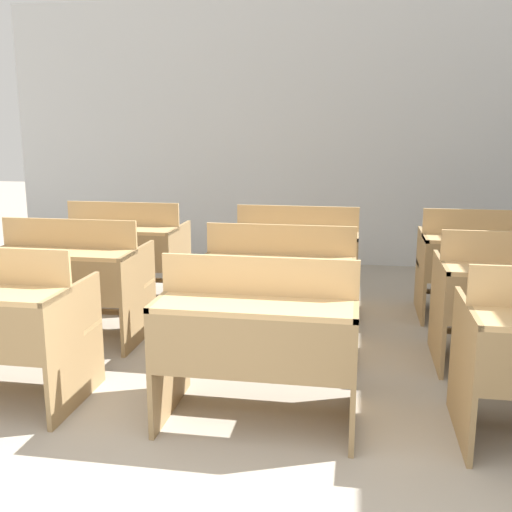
% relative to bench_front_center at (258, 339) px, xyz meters
% --- Properties ---
extents(wall_back, '(6.88, 0.06, 3.03)m').
position_rel_bench_front_center_xyz_m(wall_back, '(-0.22, 4.02, 1.04)').
color(wall_back, silver).
rests_on(wall_back, ground_plane).
extents(bench_front_center, '(1.05, 0.69, 0.93)m').
position_rel_bench_front_center_xyz_m(bench_front_center, '(0.00, 0.00, 0.00)').
color(bench_front_center, '#97794F').
rests_on(bench_front_center, ground_plane).
extents(bench_second_left, '(1.05, 0.69, 0.93)m').
position_rel_bench_front_center_xyz_m(bench_second_left, '(-1.61, 1.05, 0.00)').
color(bench_second_left, '#94764C').
rests_on(bench_second_left, ground_plane).
extents(bench_second_center, '(1.05, 0.69, 0.93)m').
position_rel_bench_front_center_xyz_m(bench_second_center, '(-0.02, 1.06, 0.00)').
color(bench_second_center, '#95774D').
rests_on(bench_second_center, ground_plane).
extents(bench_third_left, '(1.05, 0.69, 0.93)m').
position_rel_bench_front_center_xyz_m(bench_third_left, '(-1.60, 2.08, 0.00)').
color(bench_third_left, '#987A50').
rests_on(bench_third_left, ground_plane).
extents(bench_third_center, '(1.05, 0.69, 0.93)m').
position_rel_bench_front_center_xyz_m(bench_third_center, '(-0.01, 2.08, 0.00)').
color(bench_third_center, '#9A7B51').
rests_on(bench_third_center, ground_plane).
extents(bench_third_right, '(1.05, 0.69, 0.93)m').
position_rel_bench_front_center_xyz_m(bench_third_right, '(1.57, 2.11, 0.00)').
color(bench_third_right, '#98794F').
rests_on(bench_third_right, ground_plane).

